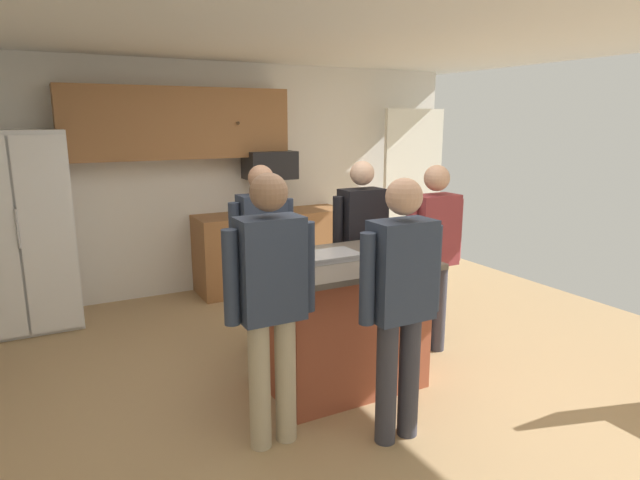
{
  "coord_description": "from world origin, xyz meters",
  "views": [
    {
      "loc": [
        -1.83,
        -3.3,
        1.96
      ],
      "look_at": [
        0.08,
        0.29,
        1.05
      ],
      "focal_mm": 30.22,
      "sensor_mm": 36.0,
      "label": 1
    }
  ],
  "objects_px": {
    "microwave_over_range": "(270,165)",
    "person_guest_left": "(361,239)",
    "person_host_foreground": "(262,247)",
    "glass_short_whisky": "(385,251)",
    "refrigerator": "(19,232)",
    "mug_ceramic_white": "(278,255)",
    "serving_tray": "(328,256)",
    "person_guest_right": "(434,248)",
    "tumbler_amber": "(278,254)",
    "kitchen_island": "(339,321)",
    "person_elder_center": "(401,295)",
    "mug_blue_stoneware": "(295,261)",
    "person_guest_by_door": "(271,294)"
  },
  "relations": [
    {
      "from": "refrigerator",
      "to": "mug_ceramic_white",
      "type": "xyz_separation_m",
      "value": [
        1.66,
        -2.23,
        0.08
      ]
    },
    {
      "from": "microwave_over_range",
      "to": "tumbler_amber",
      "type": "bearing_deg",
      "value": -111.81
    },
    {
      "from": "kitchen_island",
      "to": "person_elder_center",
      "type": "relative_size",
      "value": 0.75
    },
    {
      "from": "kitchen_island",
      "to": "person_guest_left",
      "type": "relative_size",
      "value": 0.76
    },
    {
      "from": "person_guest_left",
      "to": "glass_short_whisky",
      "type": "xyz_separation_m",
      "value": [
        -0.33,
        -0.84,
        0.11
      ]
    },
    {
      "from": "person_guest_right",
      "to": "person_guest_left",
      "type": "height_order",
      "value": "person_guest_left"
    },
    {
      "from": "refrigerator",
      "to": "kitchen_island",
      "type": "xyz_separation_m",
      "value": [
        2.08,
        -2.39,
        -0.45
      ]
    },
    {
      "from": "microwave_over_range",
      "to": "mug_ceramic_white",
      "type": "xyz_separation_m",
      "value": [
        -0.94,
        -2.35,
        -0.44
      ]
    },
    {
      "from": "person_guest_by_door",
      "to": "serving_tray",
      "type": "bearing_deg",
      "value": 4.89
    },
    {
      "from": "person_guest_right",
      "to": "tumbler_amber",
      "type": "distance_m",
      "value": 1.43
    },
    {
      "from": "person_host_foreground",
      "to": "serving_tray",
      "type": "relative_size",
      "value": 3.65
    },
    {
      "from": "refrigerator",
      "to": "person_guest_left",
      "type": "distance_m",
      "value": 3.2
    },
    {
      "from": "person_host_foreground",
      "to": "glass_short_whisky",
      "type": "xyz_separation_m",
      "value": [
        0.55,
        -0.99,
        0.12
      ]
    },
    {
      "from": "person_host_foreground",
      "to": "mug_ceramic_white",
      "type": "bearing_deg",
      "value": -31.61
    },
    {
      "from": "refrigerator",
      "to": "person_guest_right",
      "type": "distance_m",
      "value": 3.81
    },
    {
      "from": "microwave_over_range",
      "to": "serving_tray",
      "type": "distance_m",
      "value": 2.57
    },
    {
      "from": "refrigerator",
      "to": "person_guest_by_door",
      "type": "relative_size",
      "value": 1.12
    },
    {
      "from": "person_elder_center",
      "to": "mug_blue_stoneware",
      "type": "bearing_deg",
      "value": 26.59
    },
    {
      "from": "refrigerator",
      "to": "mug_ceramic_white",
      "type": "relative_size",
      "value": 14.77
    },
    {
      "from": "refrigerator",
      "to": "person_guest_left",
      "type": "relative_size",
      "value": 1.16
    },
    {
      "from": "tumbler_amber",
      "to": "serving_tray",
      "type": "bearing_deg",
      "value": -0.28
    },
    {
      "from": "refrigerator",
      "to": "mug_blue_stoneware",
      "type": "relative_size",
      "value": 14.22
    },
    {
      "from": "person_elder_center",
      "to": "serving_tray",
      "type": "bearing_deg",
      "value": 4.33
    },
    {
      "from": "refrigerator",
      "to": "person_host_foreground",
      "type": "relative_size",
      "value": 1.17
    },
    {
      "from": "person_guest_by_door",
      "to": "tumbler_amber",
      "type": "relative_size",
      "value": 10.26
    },
    {
      "from": "person_elder_center",
      "to": "tumbler_amber",
      "type": "height_order",
      "value": "person_elder_center"
    },
    {
      "from": "microwave_over_range",
      "to": "person_guest_left",
      "type": "height_order",
      "value": "person_guest_left"
    },
    {
      "from": "mug_ceramic_white",
      "to": "microwave_over_range",
      "type": "bearing_deg",
      "value": 68.3
    },
    {
      "from": "person_guest_left",
      "to": "glass_short_whisky",
      "type": "bearing_deg",
      "value": 21.3
    },
    {
      "from": "person_elder_center",
      "to": "person_guest_by_door",
      "type": "height_order",
      "value": "person_guest_by_door"
    },
    {
      "from": "person_guest_by_door",
      "to": "tumbler_amber",
      "type": "height_order",
      "value": "person_guest_by_door"
    },
    {
      "from": "person_elder_center",
      "to": "person_guest_left",
      "type": "bearing_deg",
      "value": -20.0
    },
    {
      "from": "mug_blue_stoneware",
      "to": "person_guest_left",
      "type": "bearing_deg",
      "value": 35.67
    },
    {
      "from": "refrigerator",
      "to": "tumbler_amber",
      "type": "distance_m",
      "value": 2.84
    },
    {
      "from": "person_host_foreground",
      "to": "person_guest_right",
      "type": "bearing_deg",
      "value": 41.14
    },
    {
      "from": "person_guest_by_door",
      "to": "glass_short_whisky",
      "type": "bearing_deg",
      "value": -16.75
    },
    {
      "from": "tumbler_amber",
      "to": "serving_tray",
      "type": "xyz_separation_m",
      "value": [
        0.4,
        -0.0,
        -0.06
      ]
    },
    {
      "from": "glass_short_whisky",
      "to": "serving_tray",
      "type": "relative_size",
      "value": 0.34
    },
    {
      "from": "microwave_over_range",
      "to": "person_host_foreground",
      "type": "height_order",
      "value": "microwave_over_range"
    },
    {
      "from": "glass_short_whisky",
      "to": "mug_ceramic_white",
      "type": "distance_m",
      "value": 0.77
    },
    {
      "from": "mug_blue_stoneware",
      "to": "person_guest_right",
      "type": "bearing_deg",
      "value": 6.38
    },
    {
      "from": "serving_tray",
      "to": "person_guest_right",
      "type": "bearing_deg",
      "value": 2.6
    },
    {
      "from": "kitchen_island",
      "to": "glass_short_whisky",
      "type": "distance_m",
      "value": 0.64
    },
    {
      "from": "mug_ceramic_white",
      "to": "person_guest_left",
      "type": "bearing_deg",
      "value": 25.86
    },
    {
      "from": "microwave_over_range",
      "to": "kitchen_island",
      "type": "height_order",
      "value": "microwave_over_range"
    },
    {
      "from": "refrigerator",
      "to": "mug_blue_stoneware",
      "type": "distance_m",
      "value": 2.98
    },
    {
      "from": "person_host_foreground",
      "to": "person_elder_center",
      "type": "relative_size",
      "value": 0.98
    },
    {
      "from": "microwave_over_range",
      "to": "refrigerator",
      "type": "bearing_deg",
      "value": -177.39
    },
    {
      "from": "microwave_over_range",
      "to": "serving_tray",
      "type": "height_order",
      "value": "microwave_over_range"
    },
    {
      "from": "tumbler_amber",
      "to": "serving_tray",
      "type": "relative_size",
      "value": 0.37
    }
  ]
}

